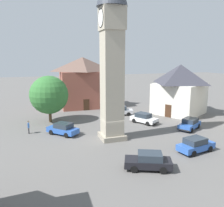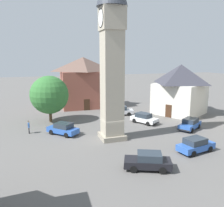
{
  "view_description": "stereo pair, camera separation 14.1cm",
  "coord_description": "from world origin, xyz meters",
  "px_view_note": "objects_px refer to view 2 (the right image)",
  "views": [
    {
      "loc": [
        25.62,
        -8.82,
        9.76
      ],
      "look_at": [
        0.0,
        0.0,
        4.35
      ],
      "focal_mm": 37.39,
      "sensor_mm": 36.0,
      "label": 1
    },
    {
      "loc": [
        25.66,
        -8.69,
        9.76
      ],
      "look_at": [
        0.0,
        0.0,
        4.35
      ],
      "focal_mm": 37.39,
      "sensor_mm": 36.0,
      "label": 2
    }
  ],
  "objects_px": {
    "car_black_far": "(63,129)",
    "building_corner_back": "(180,89)",
    "car_blue_kerb": "(121,111)",
    "car_white_side": "(148,161)",
    "pedestrian": "(29,126)",
    "car_silver_kerb": "(190,124)",
    "car_green_alley": "(196,145)",
    "car_red_corner": "(144,118)",
    "building_terrace_right": "(84,82)",
    "tree": "(49,95)",
    "clock_tower": "(112,28)"
  },
  "relations": [
    {
      "from": "clock_tower",
      "to": "car_black_far",
      "type": "height_order",
      "value": "clock_tower"
    },
    {
      "from": "pedestrian",
      "to": "building_terrace_right",
      "type": "relative_size",
      "value": 0.17
    },
    {
      "from": "car_black_far",
      "to": "car_green_alley",
      "type": "height_order",
      "value": "same"
    },
    {
      "from": "car_blue_kerb",
      "to": "car_silver_kerb",
      "type": "bearing_deg",
      "value": 29.75
    },
    {
      "from": "building_terrace_right",
      "to": "building_corner_back",
      "type": "bearing_deg",
      "value": 54.41
    },
    {
      "from": "car_blue_kerb",
      "to": "car_white_side",
      "type": "distance_m",
      "value": 19.81
    },
    {
      "from": "car_black_far",
      "to": "tree",
      "type": "height_order",
      "value": "tree"
    },
    {
      "from": "car_silver_kerb",
      "to": "tree",
      "type": "xyz_separation_m",
      "value": [
        -9.97,
        -17.83,
        3.44
      ]
    },
    {
      "from": "car_red_corner",
      "to": "car_black_far",
      "type": "height_order",
      "value": "same"
    },
    {
      "from": "building_terrace_right",
      "to": "car_white_side",
      "type": "bearing_deg",
      "value": -0.25
    },
    {
      "from": "car_blue_kerb",
      "to": "pedestrian",
      "type": "xyz_separation_m",
      "value": [
        5.41,
        -14.84,
        0.25
      ]
    },
    {
      "from": "clock_tower",
      "to": "car_blue_kerb",
      "type": "relative_size",
      "value": 5.0
    },
    {
      "from": "car_white_side",
      "to": "building_terrace_right",
      "type": "bearing_deg",
      "value": 179.75
    },
    {
      "from": "car_silver_kerb",
      "to": "car_black_far",
      "type": "xyz_separation_m",
      "value": [
        -3.41,
        -16.77,
        0.0
      ]
    },
    {
      "from": "car_red_corner",
      "to": "car_green_alley",
      "type": "height_order",
      "value": "same"
    },
    {
      "from": "clock_tower",
      "to": "car_blue_kerb",
      "type": "height_order",
      "value": "clock_tower"
    },
    {
      "from": "clock_tower",
      "to": "building_corner_back",
      "type": "relative_size",
      "value": 2.11
    },
    {
      "from": "car_silver_kerb",
      "to": "tree",
      "type": "distance_m",
      "value": 20.72
    },
    {
      "from": "clock_tower",
      "to": "car_white_side",
      "type": "relative_size",
      "value": 4.95
    },
    {
      "from": "tree",
      "to": "building_corner_back",
      "type": "distance_m",
      "value": 21.88
    },
    {
      "from": "car_green_alley",
      "to": "building_corner_back",
      "type": "height_order",
      "value": "building_corner_back"
    },
    {
      "from": "clock_tower",
      "to": "car_white_side",
      "type": "height_order",
      "value": "clock_tower"
    },
    {
      "from": "car_red_corner",
      "to": "pedestrian",
      "type": "bearing_deg",
      "value": -91.56
    },
    {
      "from": "car_blue_kerb",
      "to": "building_corner_back",
      "type": "height_order",
      "value": "building_corner_back"
    },
    {
      "from": "car_green_alley",
      "to": "car_white_side",
      "type": "bearing_deg",
      "value": -74.04
    },
    {
      "from": "car_white_side",
      "to": "car_black_far",
      "type": "distance_m",
      "value": 13.38
    },
    {
      "from": "building_terrace_right",
      "to": "clock_tower",
      "type": "bearing_deg",
      "value": -1.75
    },
    {
      "from": "car_silver_kerb",
      "to": "building_corner_back",
      "type": "relative_size",
      "value": 0.42
    },
    {
      "from": "car_silver_kerb",
      "to": "car_green_alley",
      "type": "bearing_deg",
      "value": -32.88
    },
    {
      "from": "clock_tower",
      "to": "car_blue_kerb",
      "type": "bearing_deg",
      "value": 153.92
    },
    {
      "from": "car_blue_kerb",
      "to": "car_red_corner",
      "type": "bearing_deg",
      "value": 14.23
    },
    {
      "from": "clock_tower",
      "to": "car_green_alley",
      "type": "bearing_deg",
      "value": 46.2
    },
    {
      "from": "car_red_corner",
      "to": "car_white_side",
      "type": "distance_m",
      "value": 14.77
    },
    {
      "from": "tree",
      "to": "building_terrace_right",
      "type": "relative_size",
      "value": 0.72
    },
    {
      "from": "tree",
      "to": "clock_tower",
      "type": "bearing_deg",
      "value": 33.07
    },
    {
      "from": "car_black_far",
      "to": "building_corner_back",
      "type": "relative_size",
      "value": 0.4
    },
    {
      "from": "car_blue_kerb",
      "to": "tree",
      "type": "bearing_deg",
      "value": -86.69
    },
    {
      "from": "building_terrace_right",
      "to": "building_corner_back",
      "type": "height_order",
      "value": "building_terrace_right"
    },
    {
      "from": "car_red_corner",
      "to": "building_terrace_right",
      "type": "relative_size",
      "value": 0.45
    },
    {
      "from": "clock_tower",
      "to": "car_white_side",
      "type": "bearing_deg",
      "value": 3.09
    },
    {
      "from": "car_red_corner",
      "to": "tree",
      "type": "height_order",
      "value": "tree"
    },
    {
      "from": "car_red_corner",
      "to": "pedestrian",
      "type": "relative_size",
      "value": 2.62
    },
    {
      "from": "car_red_corner",
      "to": "building_terrace_right",
      "type": "height_order",
      "value": "building_terrace_right"
    },
    {
      "from": "car_black_far",
      "to": "building_corner_back",
      "type": "xyz_separation_m",
      "value": [
        -5.03,
        20.77,
        3.61
      ]
    },
    {
      "from": "car_white_side",
      "to": "pedestrian",
      "type": "height_order",
      "value": "pedestrian"
    },
    {
      "from": "pedestrian",
      "to": "car_silver_kerb",
      "type": "bearing_deg",
      "value": 75.96
    },
    {
      "from": "pedestrian",
      "to": "car_white_side",
      "type": "bearing_deg",
      "value": 36.09
    },
    {
      "from": "clock_tower",
      "to": "car_silver_kerb",
      "type": "xyz_separation_m",
      "value": [
        -0.04,
        11.32,
        -12.17
      ]
    },
    {
      "from": "building_terrace_right",
      "to": "car_blue_kerb",
      "type": "bearing_deg",
      "value": 29.16
    },
    {
      "from": "car_green_alley",
      "to": "building_corner_back",
      "type": "relative_size",
      "value": 0.42
    }
  ]
}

